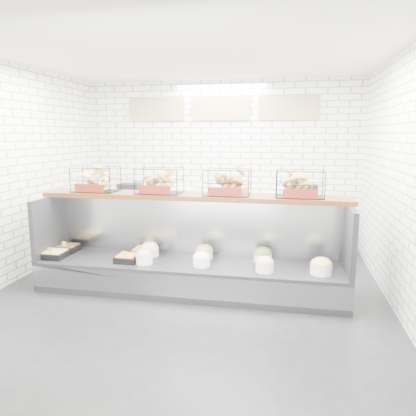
# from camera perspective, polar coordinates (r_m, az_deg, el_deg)

# --- Properties ---
(ground) EXTENTS (5.50, 5.50, 0.00)m
(ground) POSITION_cam_1_polar(r_m,az_deg,el_deg) (5.23, -3.37, -12.67)
(ground) COLOR black
(ground) RESTS_ON ground
(room_shell) EXTENTS (5.02, 5.51, 3.01)m
(room_shell) POSITION_cam_1_polar(r_m,az_deg,el_deg) (5.40, -1.98, 10.50)
(room_shell) COLOR white
(room_shell) RESTS_ON ground
(display_case) EXTENTS (4.00, 0.90, 1.20)m
(display_case) POSITION_cam_1_polar(r_m,az_deg,el_deg) (5.42, -2.49, -8.12)
(display_case) COLOR black
(display_case) RESTS_ON ground
(bagel_shelf) EXTENTS (4.10, 0.50, 0.40)m
(bagel_shelf) POSITION_cam_1_polar(r_m,az_deg,el_deg) (5.36, -2.11, 3.30)
(bagel_shelf) COLOR #401F0D
(bagel_shelf) RESTS_ON display_case
(prep_counter) EXTENTS (4.00, 0.60, 1.20)m
(prep_counter) POSITION_cam_1_polar(r_m,az_deg,el_deg) (7.36, 1.26, -2.02)
(prep_counter) COLOR #93969B
(prep_counter) RESTS_ON ground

